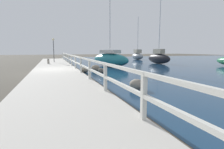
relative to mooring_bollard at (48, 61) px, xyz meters
The scene contains 13 objects.
ground_plane 5.95m from the mooring_bollard, 84.30° to the right, with size 120.00×120.00×0.00m, color #4C473D.
dock_walkway 5.94m from the mooring_bollard, 84.30° to the right, with size 3.22×36.00×0.27m.
railing 6.27m from the mooring_bollard, 70.40° to the right, with size 0.10×32.50×0.99m.
boulder_far_strip 8.20m from the mooring_bollard, 62.27° to the right, with size 0.50×0.45×0.37m.
boulder_downstream 13.67m from the mooring_bollard, 74.06° to the right, with size 0.61×0.55×0.46m.
boulder_upstream 7.14m from the mooring_bollard, 67.56° to the right, with size 0.59×0.53×0.44m.
boulder_near_dock 7.27m from the mooring_bollard, 60.13° to the right, with size 0.70×0.63×0.53m.
boulder_mid_strip 7.31m from the mooring_bollard, 60.97° to the right, with size 0.42×0.37×0.31m.
mooring_bollard is the anchor object (origin of this frame).
dock_lamp 3.24m from the mooring_bollard, 76.26° to the left, with size 0.28×0.28×2.85m.
sailboat_black 13.18m from the mooring_bollard, ahead, with size 1.27×4.24×8.03m.
sailboat_gray 17.64m from the mooring_bollard, 30.61° to the left, with size 1.58×3.61×7.58m.
sailboat_teal 6.57m from the mooring_bollard, 20.56° to the right, with size 3.28×5.52×6.83m.
Camera 1 is at (-0.22, -13.86, 1.68)m, focal length 28.00 mm.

